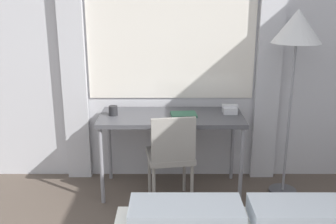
{
  "coord_description": "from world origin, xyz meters",
  "views": [
    {
      "loc": [
        0.14,
        -0.9,
        1.84
      ],
      "look_at": [
        0.15,
        2.22,
        0.92
      ],
      "focal_mm": 42.0,
      "sensor_mm": 36.0,
      "label": 1
    }
  ],
  "objects_px": {
    "telephone": "(229,109)",
    "book": "(182,114)",
    "desk": "(170,121)",
    "standing_lamp": "(296,34)",
    "mug": "(112,111)",
    "desk_chair": "(170,153)"
  },
  "relations": [
    {
      "from": "desk_chair",
      "to": "book",
      "type": "bearing_deg",
      "value": 56.88
    },
    {
      "from": "desk_chair",
      "to": "telephone",
      "type": "distance_m",
      "value": 0.72
    },
    {
      "from": "desk",
      "to": "desk_chair",
      "type": "relative_size",
      "value": 1.55
    },
    {
      "from": "telephone",
      "to": "book",
      "type": "distance_m",
      "value": 0.45
    },
    {
      "from": "standing_lamp",
      "to": "telephone",
      "type": "relative_size",
      "value": 11.7
    },
    {
      "from": "telephone",
      "to": "mug",
      "type": "relative_size",
      "value": 1.65
    },
    {
      "from": "desk_chair",
      "to": "standing_lamp",
      "type": "height_order",
      "value": "standing_lamp"
    },
    {
      "from": "desk",
      "to": "book",
      "type": "height_order",
      "value": "book"
    },
    {
      "from": "desk",
      "to": "telephone",
      "type": "height_order",
      "value": "telephone"
    },
    {
      "from": "standing_lamp",
      "to": "telephone",
      "type": "xyz_separation_m",
      "value": [
        -0.53,
        0.13,
        -0.72
      ]
    },
    {
      "from": "desk_chair",
      "to": "standing_lamp",
      "type": "relative_size",
      "value": 0.5
    },
    {
      "from": "telephone",
      "to": "mug",
      "type": "xyz_separation_m",
      "value": [
        -1.1,
        -0.07,
        0.01
      ]
    },
    {
      "from": "desk_chair",
      "to": "book",
      "type": "relative_size",
      "value": 3.48
    },
    {
      "from": "desk_chair",
      "to": "mug",
      "type": "bearing_deg",
      "value": 143.58
    },
    {
      "from": "book",
      "to": "desk",
      "type": "bearing_deg",
      "value": 171.85
    },
    {
      "from": "desk",
      "to": "book",
      "type": "xyz_separation_m",
      "value": [
        0.11,
        -0.02,
        0.07
      ]
    },
    {
      "from": "desk",
      "to": "desk_chair",
      "type": "distance_m",
      "value": 0.35
    },
    {
      "from": "standing_lamp",
      "to": "mug",
      "type": "xyz_separation_m",
      "value": [
        -1.63,
        0.06,
        -0.71
      ]
    },
    {
      "from": "desk",
      "to": "mug",
      "type": "relative_size",
      "value": 14.93
    },
    {
      "from": "telephone",
      "to": "book",
      "type": "bearing_deg",
      "value": -168.92
    },
    {
      "from": "desk",
      "to": "standing_lamp",
      "type": "height_order",
      "value": "standing_lamp"
    },
    {
      "from": "desk_chair",
      "to": "mug",
      "type": "height_order",
      "value": "desk_chair"
    }
  ]
}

